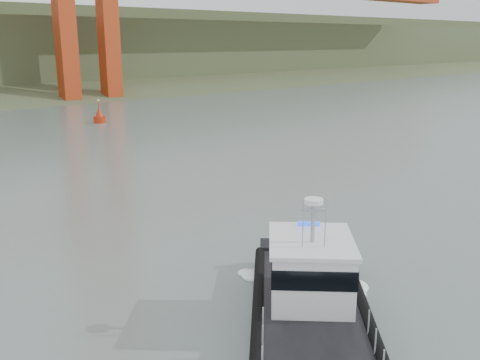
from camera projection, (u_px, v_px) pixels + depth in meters
name	position (u px, v px, depth m)	size (l,w,h in m)	color
ground	(330.00, 258.00, 27.03)	(400.00, 400.00, 0.00)	#4F5D59
patrol_boat	(310.00, 294.00, 20.28)	(10.30, 10.67, 5.28)	black
nav_buoy	(99.00, 116.00, 70.60)	(1.58, 1.58, 3.28)	#A8240B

